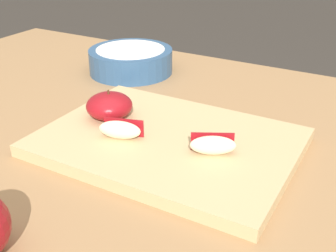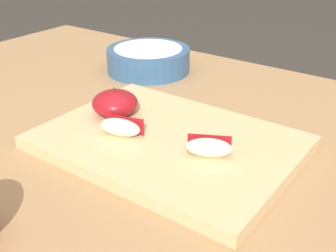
% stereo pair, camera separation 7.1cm
% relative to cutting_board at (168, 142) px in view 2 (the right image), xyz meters
% --- Properties ---
extents(dining_table, '(1.47, 0.97, 0.73)m').
position_rel_cutting_board_xyz_m(dining_table, '(-0.07, 0.01, -0.09)').
color(dining_table, '#9E754C').
rests_on(dining_table, ground_plane).
extents(cutting_board, '(0.42, 0.31, 0.02)m').
position_rel_cutting_board_xyz_m(cutting_board, '(0.00, 0.00, 0.00)').
color(cutting_board, tan).
rests_on(cutting_board, dining_table).
extents(apple_half_skin_up, '(0.08, 0.08, 0.05)m').
position_rel_cutting_board_xyz_m(apple_half_skin_up, '(-0.13, 0.01, 0.03)').
color(apple_half_skin_up, maroon).
rests_on(apple_half_skin_up, cutting_board).
extents(apple_wedge_back, '(0.08, 0.05, 0.03)m').
position_rel_cutting_board_xyz_m(apple_wedge_back, '(-0.06, -0.04, 0.03)').
color(apple_wedge_back, beige).
rests_on(apple_wedge_back, cutting_board).
extents(apple_wedge_near_knife, '(0.07, 0.06, 0.03)m').
position_rel_cutting_board_xyz_m(apple_wedge_near_knife, '(0.09, -0.02, 0.03)').
color(apple_wedge_near_knife, beige).
rests_on(apple_wedge_near_knife, cutting_board).
extents(ceramic_fruit_bowl, '(0.21, 0.21, 0.06)m').
position_rel_cutting_board_xyz_m(ceramic_fruit_bowl, '(-0.27, 0.29, 0.02)').
color(ceramic_fruit_bowl, '#2D517A').
rests_on(ceramic_fruit_bowl, dining_table).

